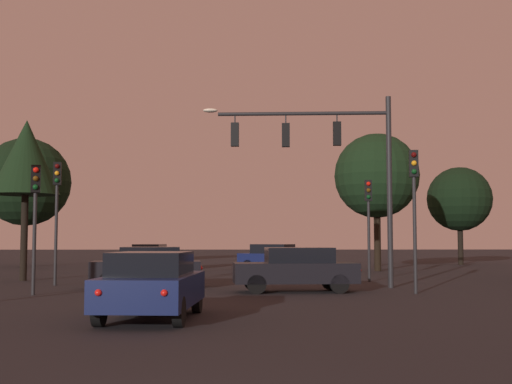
# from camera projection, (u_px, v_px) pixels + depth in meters

# --- Properties ---
(ground_plane) EXTENTS (168.00, 168.00, 0.00)m
(ground_plane) POSITION_uv_depth(u_px,v_px,m) (224.00, 279.00, 29.99)
(ground_plane) COLOR black
(ground_plane) RESTS_ON ground
(traffic_signal_mast_arm) EXTENTS (7.13, 0.72, 7.20)m
(traffic_signal_mast_arm) POSITION_uv_depth(u_px,v_px,m) (329.00, 153.00, 24.92)
(traffic_signal_mast_arm) COLOR #232326
(traffic_signal_mast_arm) RESTS_ON ground
(traffic_light_corner_left) EXTENTS (0.35, 0.38, 4.23)m
(traffic_light_corner_left) POSITION_uv_depth(u_px,v_px,m) (35.00, 203.00, 21.49)
(traffic_light_corner_left) COLOR #232326
(traffic_light_corner_left) RESTS_ON ground
(traffic_light_corner_right) EXTENTS (0.34, 0.37, 4.85)m
(traffic_light_corner_right) POSITION_uv_depth(u_px,v_px,m) (57.00, 199.00, 26.01)
(traffic_light_corner_right) COLOR #232326
(traffic_light_corner_right) RESTS_ON ground
(traffic_light_median) EXTENTS (0.34, 0.37, 4.79)m
(traffic_light_median) POSITION_uv_depth(u_px,v_px,m) (414.00, 192.00, 22.06)
(traffic_light_median) COLOR #232326
(traffic_light_median) RESTS_ON ground
(traffic_light_far_side) EXTENTS (0.33, 0.37, 4.33)m
(traffic_light_far_side) POSITION_uv_depth(u_px,v_px,m) (369.00, 210.00, 28.12)
(traffic_light_far_side) COLOR #232326
(traffic_light_far_side) RESTS_ON ground
(car_nearside_lane) EXTENTS (2.14, 4.23, 1.52)m
(car_nearside_lane) POSITION_uv_depth(u_px,v_px,m) (152.00, 284.00, 14.90)
(car_nearside_lane) COLOR #0F1947
(car_nearside_lane) RESTS_ON ground
(car_crossing_left) EXTENTS (4.36, 2.00, 1.52)m
(car_crossing_left) POSITION_uv_depth(u_px,v_px,m) (296.00, 269.00, 22.60)
(car_crossing_left) COLOR black
(car_crossing_left) RESTS_ON ground
(car_crossing_right) EXTENTS (4.16, 2.09, 1.52)m
(car_crossing_right) POSITION_uv_depth(u_px,v_px,m) (147.00, 267.00, 24.33)
(car_crossing_right) COLOR black
(car_crossing_right) RESTS_ON ground
(car_far_lane) EXTENTS (4.32, 3.44, 1.52)m
(car_far_lane) POSITION_uv_depth(u_px,v_px,m) (274.00, 257.00, 37.33)
(car_far_lane) COLOR #0F1947
(car_far_lane) RESTS_ON ground
(car_parked_lot) EXTENTS (2.04, 4.61, 1.52)m
(car_parked_lot) POSITION_uv_depth(u_px,v_px,m) (150.00, 257.00, 37.47)
(car_parked_lot) COLOR #473828
(car_parked_lot) RESTS_ON ground
(tree_behind_sign) EXTENTS (4.51, 4.51, 6.89)m
(tree_behind_sign) POSITION_uv_depth(u_px,v_px,m) (459.00, 199.00, 46.48)
(tree_behind_sign) COLOR black
(tree_behind_sign) RESTS_ON ground
(tree_left_far) EXTENTS (4.82, 4.82, 7.83)m
(tree_left_far) POSITION_uv_depth(u_px,v_px,m) (377.00, 176.00, 37.60)
(tree_left_far) COLOR black
(tree_left_far) RESTS_ON ground
(tree_right_cluster) EXTENTS (2.98, 2.98, 7.07)m
(tree_right_cluster) POSITION_uv_depth(u_px,v_px,m) (26.00, 158.00, 29.02)
(tree_right_cluster) COLOR black
(tree_right_cluster) RESTS_ON ground
(tree_lot_edge) EXTENTS (5.84, 5.84, 8.53)m
(tree_lot_edge) POSITION_uv_depth(u_px,v_px,m) (26.00, 182.00, 43.84)
(tree_lot_edge) COLOR black
(tree_lot_edge) RESTS_ON ground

